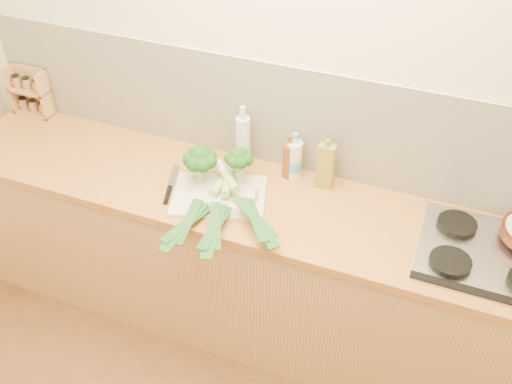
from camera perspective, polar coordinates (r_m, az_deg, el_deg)
room_shell at (r=2.71m, az=2.66°, el=7.46°), size 3.50×3.50×3.50m
counter at (r=2.95m, az=0.36°, el=-7.29°), size 3.20×0.62×0.90m
gas_hob at (r=2.55m, az=22.40°, el=-5.81°), size 0.58×0.50×0.04m
chopping_board at (r=2.65m, az=-3.70°, el=-0.34°), size 0.50×0.43×0.01m
broccoli_left at (r=2.66m, az=-5.60°, el=3.30°), size 0.16×0.16×0.19m
broccoli_right at (r=2.64m, az=-1.73°, el=3.31°), size 0.13×0.13×0.19m
leek_front at (r=2.62m, az=-4.44°, el=-0.22°), size 0.12×0.67×0.04m
leek_mid at (r=2.58m, az=-3.20°, el=-0.38°), size 0.20×0.65×0.04m
leek_back at (r=2.56m, az=-1.84°, el=-0.03°), size 0.49×0.48×0.04m
chefs_knife at (r=2.71m, az=-8.68°, el=0.18°), size 0.12×0.30×0.02m
spice_rack at (r=3.43m, az=-21.53°, el=9.14°), size 0.23×0.09×0.27m
oil_tin at (r=2.66m, az=6.97°, el=2.60°), size 0.08×0.05×0.26m
glass_bottle at (r=2.76m, az=-1.30°, el=5.08°), size 0.07×0.07×0.33m
amber_bottle at (r=2.72m, az=3.35°, el=3.24°), size 0.06×0.06×0.23m
water_bottle at (r=2.72m, az=3.85°, el=3.16°), size 0.08×0.08×0.23m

